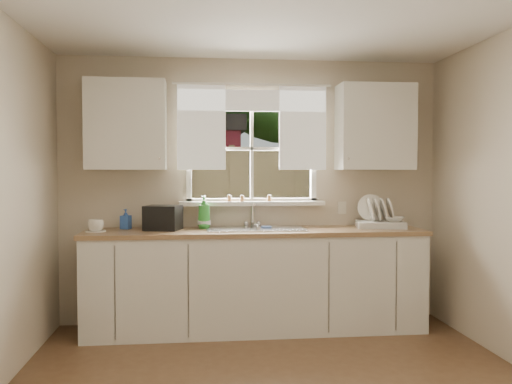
{
  "coord_description": "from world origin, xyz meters",
  "views": [
    {
      "loc": [
        -0.53,
        -3.15,
        1.44
      ],
      "look_at": [
        0.0,
        1.65,
        1.25
      ],
      "focal_mm": 38.0,
      "sensor_mm": 36.0,
      "label": 1
    }
  ],
  "objects": [
    {
      "name": "room_walls",
      "position": [
        0.0,
        -0.07,
        1.24
      ],
      "size": [
        3.62,
        4.02,
        2.5
      ],
      "color": "beige",
      "rests_on": "ground"
    },
    {
      "name": "sink",
      "position": [
        0.0,
        1.71,
        0.84
      ],
      "size": [
        0.88,
        0.52,
        0.4
      ],
      "color": "#B7B7BC",
      "rests_on": "countertop"
    },
    {
      "name": "soap_bottle_a",
      "position": [
        -0.46,
        1.83,
        1.06
      ],
      "size": [
        0.14,
        0.15,
        0.3
      ],
      "primitive_type": "imported",
      "rotation": [
        0.0,
        0.0,
        -0.29
      ],
      "color": "green",
      "rests_on": "countertop"
    },
    {
      "name": "upper_cabinet_right",
      "position": [
        1.15,
        1.82,
        1.85
      ],
      "size": [
        0.7,
        0.33,
        0.8
      ],
      "primitive_type": "cube",
      "color": "silver",
      "rests_on": "room_walls"
    },
    {
      "name": "bowl",
      "position": [
        1.3,
        1.69,
        0.99
      ],
      "size": [
        0.24,
        0.24,
        0.05
      ],
      "primitive_type": "imported",
      "rotation": [
        0.0,
        0.0,
        -0.34
      ],
      "color": "silver",
      "rests_on": "dish_rack"
    },
    {
      "name": "soap_bottle_b",
      "position": [
        -1.17,
        1.86,
        1.0
      ],
      "size": [
        0.1,
        0.11,
        0.18
      ],
      "primitive_type": "imported",
      "rotation": [
        0.0,
        0.0,
        -0.33
      ],
      "color": "blue",
      "rests_on": "countertop"
    },
    {
      "name": "black_appliance",
      "position": [
        -0.83,
        1.75,
        1.02
      ],
      "size": [
        0.36,
        0.33,
        0.22
      ],
      "primitive_type": "cube",
      "rotation": [
        0.0,
        0.0,
        -0.26
      ],
      "color": "black",
      "rests_on": "countertop"
    },
    {
      "name": "backyard",
      "position": [
        0.58,
        8.42,
        3.46
      ],
      "size": [
        20.0,
        10.0,
        6.13
      ],
      "color": "#335421",
      "rests_on": "ground"
    },
    {
      "name": "soap_bottle_c",
      "position": [
        -0.46,
        1.83,
        0.99
      ],
      "size": [
        0.16,
        0.16,
        0.16
      ],
      "primitive_type": "imported",
      "rotation": [
        0.0,
        0.0,
        0.43
      ],
      "color": "beige",
      "rests_on": "countertop"
    },
    {
      "name": "countertop",
      "position": [
        0.0,
        1.68,
        0.89
      ],
      "size": [
        3.04,
        0.65,
        0.04
      ],
      "primitive_type": "cube",
      "color": "olive",
      "rests_on": "base_cabinets"
    },
    {
      "name": "base_cabinets",
      "position": [
        0.0,
        1.68,
        0.43
      ],
      "size": [
        3.0,
        0.62,
        0.87
      ],
      "primitive_type": "cube",
      "color": "silver",
      "rests_on": "ground"
    },
    {
      "name": "cup",
      "position": [
        -1.4,
        1.65,
        0.96
      ],
      "size": [
        0.18,
        0.18,
        0.11
      ],
      "primitive_type": "imported",
      "rotation": [
        0.0,
        0.0,
        -0.37
      ],
      "color": "white",
      "rests_on": "countertop"
    },
    {
      "name": "dish_rack",
      "position": [
        1.17,
        1.74,
        0.98
      ],
      "size": [
        0.48,
        0.4,
        0.31
      ],
      "color": "silver",
      "rests_on": "countertop"
    },
    {
      "name": "curtains",
      "position": [
        0.0,
        1.95,
        1.93
      ],
      "size": [
        1.5,
        0.03,
        0.81
      ],
      "color": "white",
      "rests_on": "room_walls"
    },
    {
      "name": "upper_cabinet_left",
      "position": [
        -1.15,
        1.82,
        1.85
      ],
      "size": [
        0.7,
        0.33,
        0.8
      ],
      "primitive_type": "cube",
      "color": "silver",
      "rests_on": "room_walls"
    },
    {
      "name": "saucer",
      "position": [
        -1.4,
        1.65,
        0.92
      ],
      "size": [
        0.18,
        0.18,
        0.01
      ],
      "primitive_type": "cylinder",
      "color": "silver",
      "rests_on": "countertop"
    },
    {
      "name": "sill_jars",
      "position": [
        -0.05,
        1.94,
        1.18
      ],
      "size": [
        0.42,
        0.04,
        0.06
      ],
      "color": "brown",
      "rests_on": "window"
    },
    {
      "name": "wall_outlet",
      "position": [
        0.88,
        1.99,
        1.08
      ],
      "size": [
        0.08,
        0.01,
        0.12
      ],
      "primitive_type": "cube",
      "color": "beige",
      "rests_on": "room_walls"
    },
    {
      "name": "window",
      "position": [
        0.0,
        2.0,
        1.49
      ],
      "size": [
        1.38,
        0.16,
        1.06
      ],
      "color": "white",
      "rests_on": "room_walls"
    }
  ]
}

